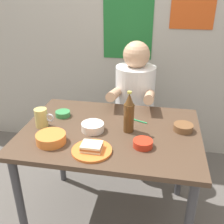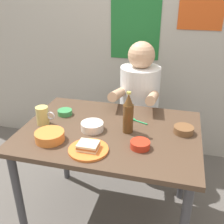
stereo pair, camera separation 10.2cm
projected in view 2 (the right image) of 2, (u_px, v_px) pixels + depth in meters
The scene contains 15 objects.
ground_plane at pixel (110, 216), 1.99m from camera, with size 6.00×6.00×0.00m, color #59544F.
wall_back at pixel (141, 16), 2.34m from camera, with size 4.40×0.09×2.60m.
dining_table at pixel (110, 143), 1.71m from camera, with size 1.10×0.80×0.74m.
stool at pixel (138, 135), 2.37m from camera, with size 0.34×0.34×0.45m.
person_seated at pixel (139, 92), 2.18m from camera, with size 0.33×0.56×0.72m.
plate_orange at pixel (88, 150), 1.46m from camera, with size 0.22×0.22×0.01m, color orange.
sandwich at pixel (88, 146), 1.44m from camera, with size 0.11×0.09×0.04m.
beer_mug at pixel (43, 116), 1.71m from camera, with size 0.13×0.08×0.12m.
beer_bottle at pixel (128, 114), 1.60m from camera, with size 0.06×0.06×0.26m.
rice_bowl_white at pixel (92, 126), 1.66m from camera, with size 0.14×0.14×0.05m.
dip_bowl_green at pixel (65, 112), 1.85m from camera, with size 0.10×0.10×0.03m.
sauce_bowl_chili at pixel (140, 144), 1.48m from camera, with size 0.11×0.11×0.04m.
condiment_bowl_brown at pixel (184, 130), 1.62m from camera, with size 0.12×0.12×0.04m.
soup_bowl_orange at pixel (50, 136), 1.54m from camera, with size 0.17×0.17×0.05m.
spoon at pixel (136, 120), 1.77m from camera, with size 0.12×0.06×0.01m.
Camera 2 is at (0.38, -1.40, 1.57)m, focal length 42.96 mm.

